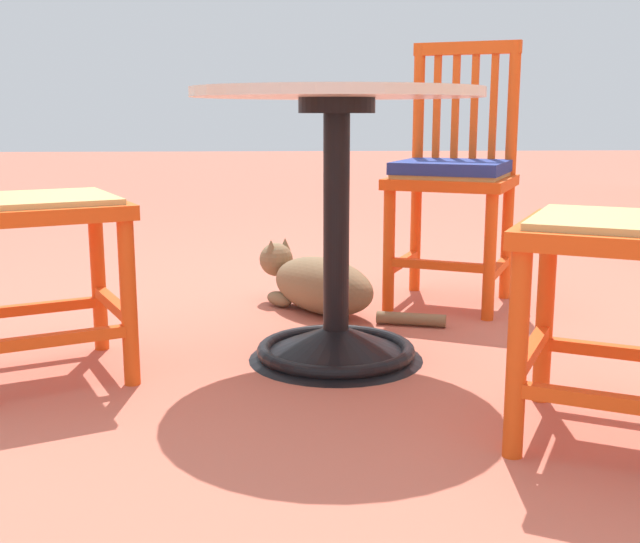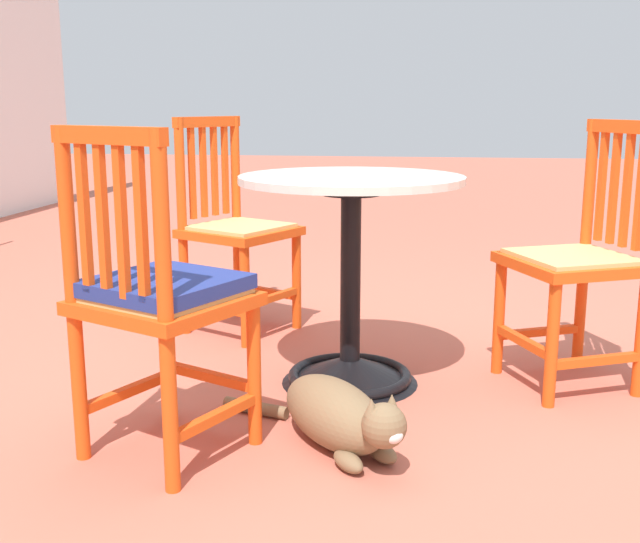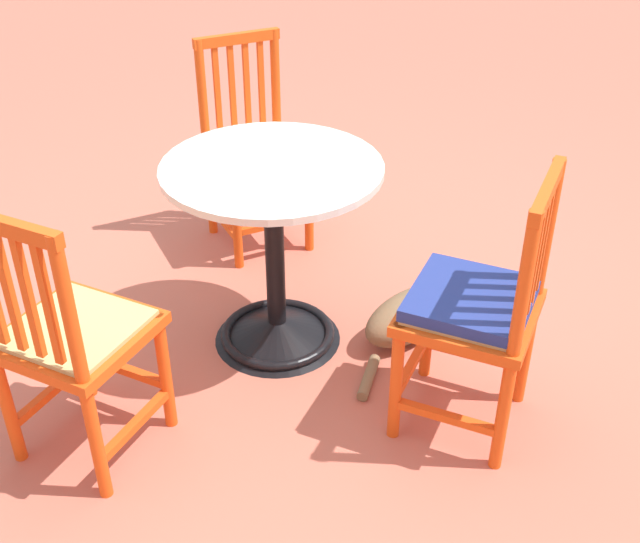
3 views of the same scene
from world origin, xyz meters
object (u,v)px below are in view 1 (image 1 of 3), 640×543
object	(u,v)px
orange_chair_by_planter	(453,177)
tabby_cat	(316,284)
orange_chair_tucked_in	(27,209)
cafe_table	(336,257)

from	to	relation	value
orange_chair_by_planter	tabby_cat	distance (m)	0.61
orange_chair_by_planter	tabby_cat	size ratio (longest dim) A/B	1.52
orange_chair_tucked_in	tabby_cat	xyz separation A→B (m)	(-0.65, 0.74, -0.34)
cafe_table	orange_chair_tucked_in	size ratio (longest dim) A/B	0.83
orange_chair_by_planter	cafe_table	bearing A→B (deg)	-35.49
orange_chair_by_planter	tabby_cat	bearing A→B (deg)	-78.77
cafe_table	tabby_cat	bearing A→B (deg)	-176.86
cafe_table	tabby_cat	xyz separation A→B (m)	(-0.54, -0.03, -0.19)
cafe_table	orange_chair_by_planter	bearing A→B (deg)	144.51
orange_chair_tucked_in	cafe_table	bearing A→B (deg)	97.98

